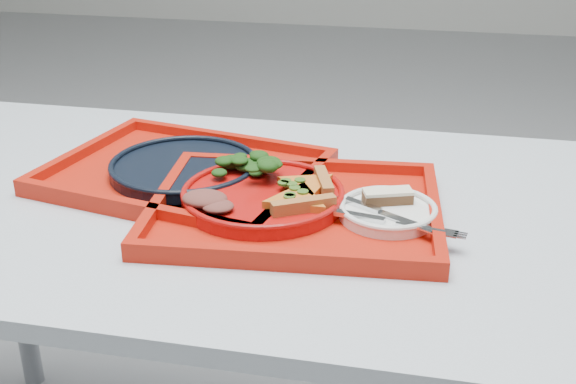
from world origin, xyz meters
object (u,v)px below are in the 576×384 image
(dinner_plate, at_px, (263,198))
(dessert_bar, at_px, (388,196))
(navy_plate, at_px, (184,169))
(tray_far, at_px, (185,176))
(tray_main, at_px, (295,212))

(dinner_plate, distance_m, dessert_bar, 0.20)
(navy_plate, bearing_deg, dessert_bar, -12.02)
(dinner_plate, bearing_deg, navy_plate, 150.86)
(tray_far, xyz_separation_m, dessert_bar, (0.36, -0.08, 0.03))
(tray_main, xyz_separation_m, dinner_plate, (-0.06, 0.01, 0.02))
(tray_far, xyz_separation_m, dinner_plate, (0.16, -0.09, 0.02))
(dinner_plate, bearing_deg, tray_main, -10.30)
(tray_main, relative_size, navy_plate, 1.73)
(tray_main, height_order, navy_plate, navy_plate)
(tray_main, bearing_deg, navy_plate, 150.14)
(tray_main, relative_size, dessert_bar, 5.50)
(tray_far, relative_size, dessert_bar, 5.50)
(dinner_plate, relative_size, dessert_bar, 3.18)
(navy_plate, height_order, dessert_bar, dessert_bar)
(tray_far, bearing_deg, dinner_plate, -17.89)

